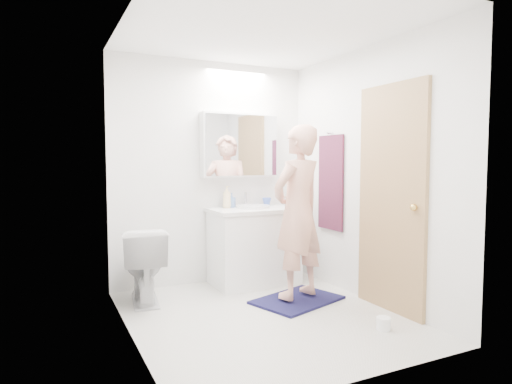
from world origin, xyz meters
TOP-DOWN VIEW (x-y plane):
  - floor at (0.00, 0.00)m, footprint 2.50×2.50m
  - ceiling at (0.00, 0.00)m, footprint 2.50×2.50m
  - wall_back at (0.00, 1.25)m, footprint 2.50×0.00m
  - wall_front at (0.00, -1.25)m, footprint 2.50×0.00m
  - wall_left at (-1.10, 0.00)m, footprint 0.00×2.50m
  - wall_right at (1.10, 0.00)m, footprint 0.00×2.50m
  - vanity_cabinet at (0.38, 0.96)m, footprint 0.90×0.55m
  - countertop at (0.38, 0.96)m, footprint 0.95×0.58m
  - sink_basin at (0.38, 0.99)m, footprint 0.36×0.36m
  - faucet at (0.38, 1.19)m, footprint 0.02×0.02m
  - medicine_cabinet at (0.30, 1.18)m, footprint 0.88×0.14m
  - mirror_panel at (0.30, 1.10)m, footprint 0.84×0.01m
  - toilet at (-0.84, 0.85)m, footprint 0.49×0.75m
  - bath_rug at (0.47, 0.22)m, footprint 0.93×0.77m
  - person at (0.47, 0.22)m, footprint 0.68×0.55m
  - door at (1.08, -0.35)m, footprint 0.04×0.80m
  - door_knob at (1.04, -0.65)m, footprint 0.06×0.06m
  - towel at (1.08, 0.55)m, footprint 0.02×0.42m
  - towel_hook at (1.07, 0.55)m, footprint 0.07×0.02m
  - soap_bottle_a at (0.12, 1.11)m, footprint 0.13×0.13m
  - soap_bottle_b at (0.19, 1.15)m, footprint 0.10×0.10m
  - toothbrush_cup at (0.61, 1.12)m, footprint 0.13×0.13m
  - toilet_paper_roll at (0.71, -0.69)m, footprint 0.11×0.11m

SIDE VIEW (x-z plane):
  - floor at x=0.00m, z-range 0.00..0.00m
  - bath_rug at x=0.47m, z-range 0.00..0.02m
  - toilet_paper_roll at x=0.71m, z-range 0.00..0.10m
  - toilet at x=-0.84m, z-range 0.00..0.72m
  - vanity_cabinet at x=0.38m, z-range 0.00..0.78m
  - countertop at x=0.38m, z-range 0.78..0.82m
  - sink_basin at x=0.38m, z-range 0.82..0.85m
  - person at x=0.47m, z-range 0.05..1.66m
  - toothbrush_cup at x=0.61m, z-range 0.82..0.91m
  - soap_bottle_b at x=0.19m, z-range 0.82..0.98m
  - faucet at x=0.38m, z-range 0.82..0.98m
  - soap_bottle_a at x=0.12m, z-range 0.82..1.06m
  - door_knob at x=1.04m, z-range 0.92..0.98m
  - door at x=1.08m, z-range 0.00..2.00m
  - towel at x=1.08m, z-range 0.60..1.60m
  - wall_back at x=0.00m, z-range -0.05..2.45m
  - wall_front at x=0.00m, z-range -0.05..2.45m
  - wall_left at x=-1.10m, z-range -0.05..2.45m
  - wall_right at x=1.10m, z-range -0.05..2.45m
  - medicine_cabinet at x=0.30m, z-range 1.15..1.85m
  - mirror_panel at x=0.30m, z-range 1.17..1.83m
  - towel_hook at x=1.07m, z-range 1.61..1.63m
  - ceiling at x=0.00m, z-range 2.40..2.40m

